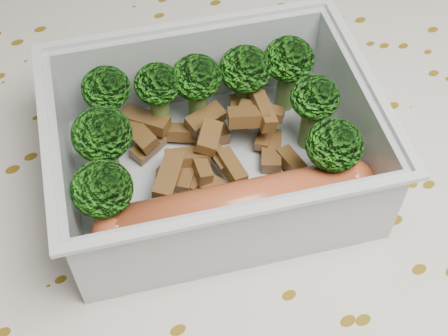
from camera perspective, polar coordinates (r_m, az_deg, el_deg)
dining_table at (r=0.49m, az=-0.03°, el=-7.04°), size 1.40×0.90×0.75m
tablecloth at (r=0.45m, az=-0.03°, el=-3.79°), size 1.46×0.96×0.19m
lunch_container at (r=0.40m, az=-0.88°, el=1.30°), size 0.23×0.20×0.07m
broccoli_florets at (r=0.39m, az=-1.78°, el=5.28°), size 0.18×0.14×0.06m
meat_pile at (r=0.41m, az=-1.34°, el=2.29°), size 0.10×0.10×0.03m
sausage at (r=0.37m, az=1.25°, el=-3.49°), size 0.17×0.07×0.03m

